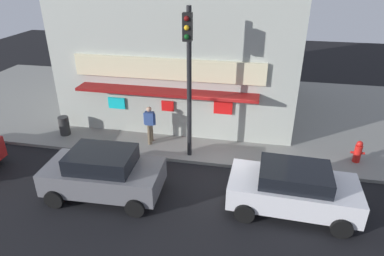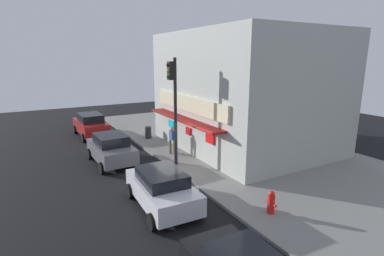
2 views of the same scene
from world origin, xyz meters
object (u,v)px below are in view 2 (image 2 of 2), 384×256
(fire_hydrant, at_px, (271,202))
(trash_can, at_px, (148,132))
(parked_car_white, at_px, (162,188))
(parked_car_grey, at_px, (111,149))
(parked_car_red, at_px, (91,125))
(traffic_light, at_px, (174,99))
(pedestrian, at_px, (172,139))

(fire_hydrant, xyz_separation_m, trash_can, (-12.65, -0.10, -0.01))
(fire_hydrant, xyz_separation_m, parked_car_white, (-2.74, -3.35, 0.25))
(fire_hydrant, distance_m, parked_car_grey, 9.78)
(fire_hydrant, xyz_separation_m, parked_car_red, (-15.92, -3.55, 0.31))
(parked_car_red, xyz_separation_m, parked_car_white, (13.18, 0.20, -0.07))
(parked_car_grey, bearing_deg, parked_car_white, 3.81)
(traffic_light, xyz_separation_m, parked_car_white, (3.91, -2.48, -3.03))
(parked_car_grey, relative_size, parked_car_white, 0.98)
(parked_car_red, relative_size, parked_car_grey, 1.10)
(parked_car_red, distance_m, parked_car_white, 13.18)
(pedestrian, bearing_deg, parked_car_white, -29.34)
(traffic_light, relative_size, parked_car_red, 1.33)
(parked_car_red, bearing_deg, parked_car_white, 0.88)
(parked_car_red, height_order, parked_car_grey, parked_car_red)
(trash_can, xyz_separation_m, parked_car_red, (-3.27, -3.45, 0.32))
(fire_hydrant, relative_size, pedestrian, 0.54)
(parked_car_red, bearing_deg, trash_can, 46.61)
(traffic_light, xyz_separation_m, parked_car_red, (-9.27, -2.68, -2.97))
(fire_hydrant, distance_m, pedestrian, 8.55)
(parked_car_grey, bearing_deg, parked_car_red, 178.20)
(trash_can, bearing_deg, parked_car_red, -133.39)
(fire_hydrant, bearing_deg, parked_car_red, -167.43)
(pedestrian, xyz_separation_m, parked_car_red, (-7.38, -3.46, -0.17))
(fire_hydrant, xyz_separation_m, parked_car_grey, (-9.02, -3.77, 0.29))
(traffic_light, xyz_separation_m, fire_hydrant, (6.65, 0.87, -3.28))
(parked_car_red, bearing_deg, traffic_light, 16.14)
(pedestrian, xyz_separation_m, parked_car_grey, (-0.48, -3.68, -0.20))
(fire_hydrant, height_order, parked_car_white, parked_car_white)
(trash_can, bearing_deg, parked_car_grey, -45.30)
(trash_can, height_order, parked_car_grey, parked_car_grey)
(traffic_light, height_order, trash_can, traffic_light)
(fire_hydrant, height_order, pedestrian, pedestrian)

